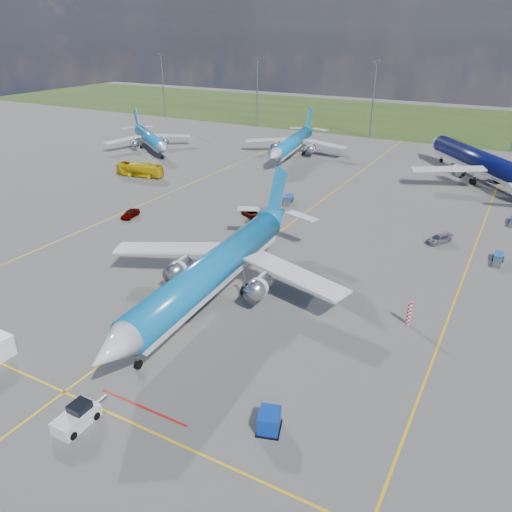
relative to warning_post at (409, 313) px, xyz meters
The scene contains 17 objects.
ground 27.24m from the warning_post, 162.90° to the right, with size 400.00×400.00×0.00m, color #585856.
grass_strip 144.37m from the warning_post, 100.38° to the left, with size 400.00×80.00×0.01m, color #2D4719.
taxiway_lines 32.52m from the warning_post, 142.66° to the left, with size 60.25×160.00×0.02m.
floodlight_masts 103.84m from the warning_post, 98.91° to the left, with size 202.20×0.50×22.70m.
warning_post is the anchor object (origin of this frame).
bg_jet_nw 102.35m from the warning_post, 146.51° to the left, with size 26.58×34.88×9.14m, color #0D70B8, non-canonical shape.
bg_jet_nnw 83.19m from the warning_post, 124.41° to the left, with size 30.03×39.42×10.32m, color #0D70B8, non-canonical shape.
bg_jet_n 68.42m from the warning_post, 90.62° to the left, with size 36.79×48.28×12.65m, color #070C41, non-canonical shape.
main_airliner 23.99m from the warning_post, 165.23° to the right, with size 35.80×46.99×12.31m, color #0D70B8, non-canonical shape.
pushback_tug 37.28m from the warning_post, 125.45° to the right, with size 2.13×5.66×1.92m.
uld_container 23.71m from the warning_post, 106.09° to the right, with size 1.81×2.27×1.81m, color #0B30A0.
apron_bus 77.38m from the warning_post, 154.13° to the left, with size 2.60×11.09×3.09m, color #DEB80D.
service_car_a 54.36m from the warning_post, 167.50° to the left, with size 1.76×4.38×1.49m, color #999999.
service_car_b 40.73m from the warning_post, 146.05° to the left, with size 2.16×4.67×1.30m, color #999999.
service_car_c 26.79m from the warning_post, 93.05° to the left, with size 1.87×4.61×1.34m, color #999999.
baggage_tug_w 24.73m from the warning_post, 71.96° to the left, with size 1.32×4.56×1.02m.
baggage_tug_c 45.71m from the warning_post, 133.37° to the left, with size 2.76×5.21×1.13m.
Camera 1 is at (34.36, -44.31, 31.97)m, focal length 35.00 mm.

